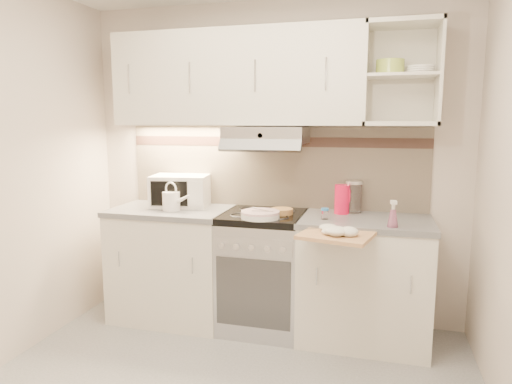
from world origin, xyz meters
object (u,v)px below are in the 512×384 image
plate_stack (260,215)px  cutting_board (337,235)px  spray_bottle (393,216)px  electric_range (263,271)px  glass_jar (354,197)px  microwave (181,191)px  pink_pitcher (342,199)px  watering_can (172,200)px

plate_stack → cutting_board: plate_stack is taller
spray_bottle → cutting_board: bearing=-159.5°
electric_range → glass_jar: glass_jar is taller
microwave → pink_pitcher: (1.29, 0.02, -0.02)m
pink_pitcher → plate_stack: bearing=-145.9°
glass_jar → plate_stack: bearing=-148.7°
spray_bottle → plate_stack: bearing=168.4°
pink_pitcher → glass_jar: bearing=42.2°
microwave → spray_bottle: microwave is taller
glass_jar → cutting_board: size_ratio=0.56×
microwave → pink_pitcher: bearing=-8.7°
watering_can → spray_bottle: watering_can is taller
glass_jar → spray_bottle: 0.50m
electric_range → watering_can: watering_can is taller
plate_stack → watering_can: bearing=172.4°
cutting_board → electric_range: bearing=157.7°
microwave → glass_jar: bearing=-6.1°
watering_can → pink_pitcher: 1.29m
microwave → cutting_board: size_ratio=1.15×
watering_can → spray_bottle: bearing=12.5°
electric_range → spray_bottle: 1.08m
spray_bottle → microwave: bearing=159.4°
cutting_board → plate_stack: bearing=170.4°
glass_jar → cutting_board: glass_jar is taller
pink_pitcher → spray_bottle: size_ratio=1.16×
microwave → pink_pitcher: size_ratio=2.25×
plate_stack → spray_bottle: bearing=-2.5°
electric_range → watering_can: 0.88m
watering_can → cutting_board: size_ratio=0.60×
electric_range → glass_jar: size_ratio=3.75×
plate_stack → spray_bottle: 0.90m
glass_jar → spray_bottle: glass_jar is taller
pink_pitcher → glass_jar: (0.08, 0.06, 0.01)m
pink_pitcher → glass_jar: glass_jar is taller
plate_stack → spray_bottle: size_ratio=1.46×
pink_pitcher → cutting_board: size_ratio=0.51×
watering_can → glass_jar: 1.38m
microwave → cutting_board: 1.42m
watering_can → cutting_board: (1.29, -0.33, -0.11)m
plate_stack → electric_range: bearing=97.7°
microwave → electric_range: bearing=-18.8°
watering_can → microwave: bearing=112.6°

